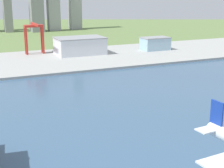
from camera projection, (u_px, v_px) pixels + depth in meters
ground_plane at (90, 117)px, 223.21m from camera, size 2400.00×2400.00×0.00m
water_bay at (131, 156)px, 170.15m from camera, size 840.00×360.00×0.15m
industrial_pier at (33, 62)px, 390.87m from camera, size 840.00×140.00×2.50m
port_crane_red at (34, 32)px, 425.94m from camera, size 23.04×43.05×39.04m
warehouse_main at (80, 46)px, 430.32m from camera, size 60.27×39.19×21.24m
warehouse_annex at (155, 43)px, 461.52m from camera, size 37.08×23.26×17.17m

